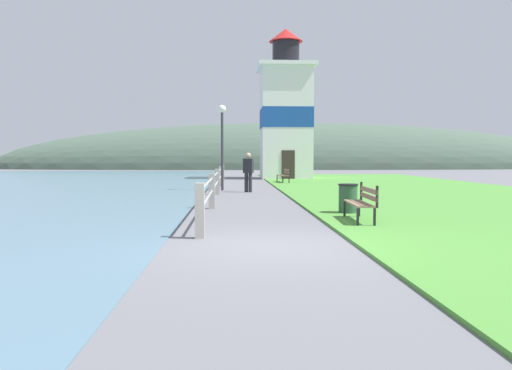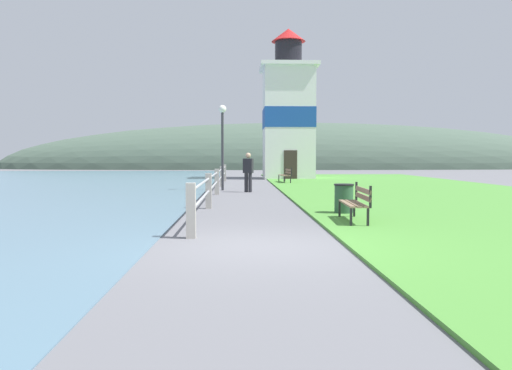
{
  "view_description": "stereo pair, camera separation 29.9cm",
  "coord_description": "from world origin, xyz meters",
  "views": [
    {
      "loc": [
        -0.71,
        -8.59,
        1.58
      ],
      "look_at": [
        0.33,
        13.72,
        0.3
      ],
      "focal_mm": 35.0,
      "sensor_mm": 36.0,
      "label": 1
    },
    {
      "loc": [
        -0.41,
        -8.6,
        1.58
      ],
      "look_at": [
        0.33,
        13.72,
        0.3
      ],
      "focal_mm": 35.0,
      "sensor_mm": 36.0,
      "label": 2
    }
  ],
  "objects": [
    {
      "name": "seawall_railing",
      "position": [
        -1.35,
        12.0,
        0.63
      ],
      "size": [
        0.18,
        22.18,
        1.07
      ],
      "color": "#A8A399",
      "rests_on": "ground_plane"
    },
    {
      "name": "lamp_post",
      "position": [
        -1.2,
        14.67,
        2.74
      ],
      "size": [
        0.36,
        0.36,
        3.96
      ],
      "color": "#333338",
      "rests_on": "ground_plane"
    },
    {
      "name": "park_bench_near",
      "position": [
        2.35,
        3.02,
        0.54
      ],
      "size": [
        0.56,
        1.77,
        0.94
      ],
      "rotation": [
        0.0,
        0.0,
        3.09
      ],
      "color": "#846B51",
      "rests_on": "ground_plane"
    },
    {
      "name": "grass_verge",
      "position": [
        7.45,
        13.53,
        0.03
      ],
      "size": [
        12.0,
        40.58,
        0.06
      ],
      "color": "#4C8E38",
      "rests_on": "ground_plane"
    },
    {
      "name": "ground_plane",
      "position": [
        0.0,
        0.0,
        0.0
      ],
      "size": [
        160.0,
        160.0,
        0.0
      ],
      "primitive_type": "plane",
      "color": "slate"
    },
    {
      "name": "lighthouse",
      "position": [
        3.05,
        26.92,
        4.55
      ],
      "size": [
        3.99,
        3.99,
        10.57
      ],
      "color": "white",
      "rests_on": "ground_plane"
    },
    {
      "name": "person_strolling",
      "position": [
        -0.03,
        13.43,
        0.95
      ],
      "size": [
        0.48,
        0.38,
        1.74
      ],
      "rotation": [
        0.0,
        0.0,
        1.16
      ],
      "color": "#28282D",
      "rests_on": "ground_plane"
    },
    {
      "name": "trash_bin",
      "position": [
        2.41,
        4.73,
        0.42
      ],
      "size": [
        0.54,
        0.54,
        0.84
      ],
      "color": "#2D5138",
      "rests_on": "ground_plane"
    },
    {
      "name": "park_bench_midway",
      "position": [
        2.33,
        20.71,
        0.54
      ],
      "size": [
        0.63,
        1.93,
        0.94
      ],
      "rotation": [
        0.0,
        0.0,
        3.23
      ],
      "color": "#846B51",
      "rests_on": "ground_plane"
    },
    {
      "name": "distant_hillside",
      "position": [
        8.0,
        57.06,
        0.0
      ],
      "size": [
        80.0,
        16.0,
        12.0
      ],
      "color": "#475B4C",
      "rests_on": "ground_plane"
    }
  ]
}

